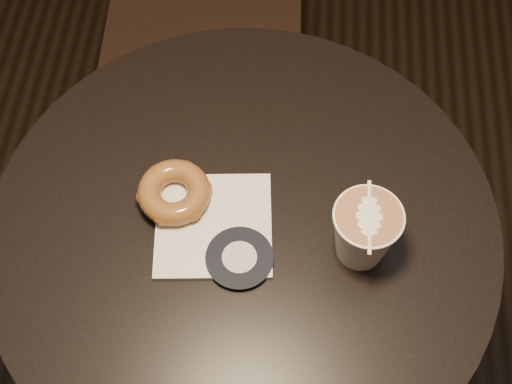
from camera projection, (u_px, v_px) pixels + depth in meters
cafe_table at (245, 279)px, 1.14m from camera, size 0.70×0.70×0.75m
pastry_bag at (214, 225)px, 0.96m from camera, size 0.17×0.17×0.01m
doughnut at (174, 192)px, 0.96m from camera, size 0.10×0.10×0.03m
latte_cup at (364, 233)px, 0.90m from camera, size 0.09×0.09×0.10m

